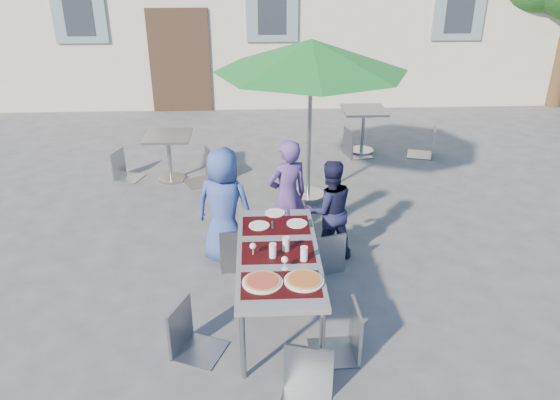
{
  "coord_description": "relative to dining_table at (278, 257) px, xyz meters",
  "views": [
    {
      "loc": [
        -0.4,
        -4.54,
        3.5
      ],
      "look_at": [
        -0.14,
        0.9,
        0.88
      ],
      "focal_mm": 35.0,
      "sensor_mm": 36.0,
      "label": 1
    }
  ],
  "objects": [
    {
      "name": "pizza_near_left",
      "position": [
        -0.16,
        -0.52,
        0.07
      ],
      "size": [
        0.36,
        0.36,
        0.03
      ],
      "color": "white",
      "rests_on": "dining_table"
    },
    {
      "name": "cafe_table_1",
      "position": [
        1.72,
        4.69,
        -0.13
      ],
      "size": [
        0.74,
        0.74,
        0.8
      ],
      "color": "#A6A9AD",
      "rests_on": "ground"
    },
    {
      "name": "bg_chair_r_1",
      "position": [
        2.84,
        4.43,
        -0.11
      ],
      "size": [
        0.56,
        0.55,
        0.99
      ],
      "color": "gray",
      "rests_on": "ground"
    },
    {
      "name": "chair_2",
      "position": [
        0.57,
        0.82,
        -0.14
      ],
      "size": [
        0.53,
        0.53,
        0.95
      ],
      "color": "#8E9499",
      "rests_on": "ground"
    },
    {
      "name": "chair_4",
      "position": [
        0.58,
        -0.6,
        -0.13
      ],
      "size": [
        0.45,
        0.44,
        0.97
      ],
      "color": "gray",
      "rests_on": "ground"
    },
    {
      "name": "pizza_near_right",
      "position": [
        0.21,
        -0.51,
        0.07
      ],
      "size": [
        0.36,
        0.36,
        0.03
      ],
      "color": "white",
      "rests_on": "dining_table"
    },
    {
      "name": "bg_chair_l_1",
      "position": [
        1.53,
        4.49,
        -0.14
      ],
      "size": [
        0.5,
        0.5,
        0.95
      ],
      "color": "gray",
      "rests_on": "ground"
    },
    {
      "name": "child_2",
      "position": [
        0.65,
        1.14,
        -0.07
      ],
      "size": [
        0.66,
        0.46,
        1.24
      ],
      "primitive_type": "imported",
      "rotation": [
        0.0,
        0.0,
        3.34
      ],
      "color": "#191A37",
      "rests_on": "ground"
    },
    {
      "name": "bg_chair_l_0",
      "position": [
        -2.33,
        3.69,
        -0.19
      ],
      "size": [
        0.49,
        0.49,
        0.87
      ],
      "color": "#92979E",
      "rests_on": "ground"
    },
    {
      "name": "cafe_table_0",
      "position": [
        -1.56,
        3.57,
        -0.18
      ],
      "size": [
        0.71,
        0.71,
        0.76
      ],
      "color": "#A6A9AD",
      "rests_on": "ground"
    },
    {
      "name": "chair_3",
      "position": [
        -0.84,
        -0.48,
        -0.15
      ],
      "size": [
        0.54,
        0.54,
        0.94
      ],
      "color": "gray",
      "rests_on": "ground"
    },
    {
      "name": "dining_table",
      "position": [
        0.0,
        0.0,
        0.0
      ],
      "size": [
        0.8,
        1.85,
        0.76
      ],
      "color": "#4F4E53",
      "rests_on": "ground"
    },
    {
      "name": "child_0",
      "position": [
        -0.57,
        1.13,
        0.01
      ],
      "size": [
        0.79,
        0.63,
        1.41
      ],
      "primitive_type": "imported",
      "rotation": [
        0.0,
        0.0,
        2.84
      ],
      "color": "#344C90",
      "rests_on": "ground"
    },
    {
      "name": "place_settings",
      "position": [
        0.02,
        0.64,
        0.06
      ],
      "size": [
        0.66,
        0.51,
        0.01
      ],
      "color": "white",
      "rests_on": "dining_table"
    },
    {
      "name": "chair_0",
      "position": [
        -0.41,
        0.93,
        -0.1
      ],
      "size": [
        0.5,
        0.5,
        1.02
      ],
      "color": "gray",
      "rests_on": "ground"
    },
    {
      "name": "chair_5",
      "position": [
        0.18,
        -1.18,
        -0.15
      ],
      "size": [
        0.52,
        0.52,
        0.94
      ],
      "color": "gray",
      "rests_on": "ground"
    },
    {
      "name": "bg_chair_r_0",
      "position": [
        -1.0,
        3.47,
        -0.12
      ],
      "size": [
        0.58,
        0.58,
        0.98
      ],
      "color": "gray",
      "rests_on": "ground"
    },
    {
      "name": "chair_1",
      "position": [
        -0.14,
        1.12,
        -0.14
      ],
      "size": [
        0.51,
        0.51,
        0.95
      ],
      "color": "gray",
      "rests_on": "ground"
    },
    {
      "name": "child_1",
      "position": [
        0.17,
        1.35,
        0.01
      ],
      "size": [
        0.61,
        0.5,
        1.42
      ],
      "primitive_type": "imported",
      "rotation": [
        0.0,
        0.0,
        3.51
      ],
      "color": "#543B7A",
      "rests_on": "ground"
    },
    {
      "name": "patio_umbrella",
      "position": [
        0.56,
        2.75,
        1.39
      ],
      "size": [
        2.64,
        2.64,
        2.32
      ],
      "color": "#A6A9AD",
      "rests_on": "ground"
    },
    {
      "name": "ground",
      "position": [
        0.2,
        -0.0,
        -0.7
      ],
      "size": [
        90.0,
        90.0,
        0.0
      ],
      "primitive_type": "plane",
      "color": "#4A4A4C",
      "rests_on": "ground"
    },
    {
      "name": "glassware",
      "position": [
        0.05,
        -0.09,
        0.13
      ],
      "size": [
        0.55,
        0.39,
        0.15
      ],
      "color": "silver",
      "rests_on": "dining_table"
    }
  ]
}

